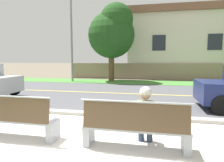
# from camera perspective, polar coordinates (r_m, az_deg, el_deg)

# --- Properties ---
(ground_plane) EXTENTS (140.00, 140.00, 0.00)m
(ground_plane) POSITION_cam_1_polar(r_m,az_deg,el_deg) (11.70, 3.46, -2.36)
(ground_plane) COLOR #665B4C
(sidewalk_pavement) EXTENTS (44.00, 3.60, 0.01)m
(sidewalk_pavement) POSITION_cam_1_polar(r_m,az_deg,el_deg) (4.55, -11.37, -16.57)
(sidewalk_pavement) COLOR beige
(sidewalk_pavement) RESTS_ON ground_plane
(curb_edge) EXTENTS (44.00, 0.30, 0.11)m
(curb_edge) POSITION_cam_1_polar(r_m,az_deg,el_deg) (6.27, -4.25, -9.53)
(curb_edge) COLOR #ADA89E
(curb_edge) RESTS_ON ground_plane
(street_asphalt) EXTENTS (52.00, 8.00, 0.01)m
(street_asphalt) POSITION_cam_1_polar(r_m,az_deg,el_deg) (10.24, 2.23, -3.58)
(street_asphalt) COLOR #515156
(street_asphalt) RESTS_ON ground_plane
(road_centre_line) EXTENTS (48.00, 0.14, 0.01)m
(road_centre_line) POSITION_cam_1_polar(r_m,az_deg,el_deg) (10.24, 2.23, -3.55)
(road_centre_line) COLOR #E0CC4C
(road_centre_line) RESTS_ON ground_plane
(far_verge_grass) EXTENTS (48.00, 2.80, 0.02)m
(far_verge_grass) POSITION_cam_1_polar(r_m,az_deg,el_deg) (15.29, 5.47, -0.29)
(far_verge_grass) COLOR #478438
(far_verge_grass) RESTS_ON ground_plane
(bench_left) EXTENTS (2.06, 0.48, 1.01)m
(bench_left) POSITION_cam_1_polar(r_m,az_deg,el_deg) (4.97, -26.97, -9.58)
(bench_left) COLOR #9EA0A8
(bench_left) RESTS_ON ground_plane
(bench_right) EXTENTS (2.06, 0.48, 1.01)m
(bench_right) POSITION_cam_1_polar(r_m,az_deg,el_deg) (3.94, 6.62, -13.05)
(bench_right) COLOR #9EA0A8
(bench_right) RESTS_ON ground_plane
(seated_person_olive) EXTENTS (0.52, 0.68, 1.25)m
(seated_person_olive) POSITION_cam_1_polar(r_m,az_deg,el_deg) (4.03, 9.53, -9.52)
(seated_person_olive) COLOR #333D56
(seated_person_olive) RESTS_ON ground_plane
(streetlamp) EXTENTS (0.24, 2.10, 7.22)m
(streetlamp) POSITION_cam_1_polar(r_m,az_deg,el_deg) (16.34, -11.33, 14.50)
(streetlamp) COLOR gray
(streetlamp) RESTS_ON ground_plane
(shade_tree_far_left) EXTENTS (3.64, 3.64, 6.01)m
(shade_tree_far_left) POSITION_cam_1_polar(r_m,az_deg,el_deg) (15.89, 0.19, 14.07)
(shade_tree_far_left) COLOR brown
(shade_tree_far_left) RESTS_ON ground_plane
(garden_wall) EXTENTS (13.00, 0.36, 1.40)m
(garden_wall) POSITION_cam_1_polar(r_m,az_deg,el_deg) (17.67, 8.70, 2.81)
(garden_wall) COLOR gray
(garden_wall) RESTS_ON ground_plane
(house_across_street) EXTENTS (10.58, 6.91, 6.31)m
(house_across_street) POSITION_cam_1_polar(r_m,az_deg,el_deg) (21.01, 19.25, 9.91)
(house_across_street) COLOR beige
(house_across_street) RESTS_ON ground_plane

